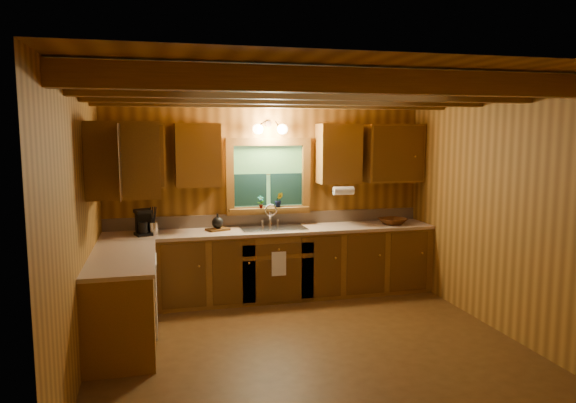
# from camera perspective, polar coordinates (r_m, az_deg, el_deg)

# --- Properties ---
(room) EXTENTS (4.20, 4.20, 4.20)m
(room) POSITION_cam_1_polar(r_m,az_deg,el_deg) (5.18, 2.13, -1.66)
(room) COLOR #4F3213
(room) RESTS_ON ground
(ceiling_beams) EXTENTS (4.20, 2.54, 0.18)m
(ceiling_beams) POSITION_cam_1_polar(r_m,az_deg,el_deg) (5.13, 2.20, 11.59)
(ceiling_beams) COLOR brown
(ceiling_beams) RESTS_ON room
(base_cabinets) EXTENTS (4.20, 2.22, 0.86)m
(base_cabinets) POSITION_cam_1_polar(r_m,az_deg,el_deg) (6.49, -5.32, -7.68)
(base_cabinets) COLOR brown
(base_cabinets) RESTS_ON ground
(countertop) EXTENTS (4.20, 2.24, 0.04)m
(countertop) POSITION_cam_1_polar(r_m,az_deg,el_deg) (6.39, -5.25, -3.76)
(countertop) COLOR tan
(countertop) RESTS_ON base_cabinets
(backsplash) EXTENTS (4.20, 0.02, 0.16)m
(backsplash) POSITION_cam_1_polar(r_m,az_deg,el_deg) (7.04, -2.13, -1.88)
(backsplash) COLOR tan
(backsplash) RESTS_ON room
(dishwasher_panel) EXTENTS (0.02, 0.60, 0.80)m
(dishwasher_panel) POSITION_cam_1_polar(r_m,az_deg,el_deg) (5.84, -14.04, -9.59)
(dishwasher_panel) COLOR white
(dishwasher_panel) RESTS_ON base_cabinets
(upper_cabinets) EXTENTS (4.19, 1.77, 0.78)m
(upper_cabinets) POSITION_cam_1_polar(r_m,az_deg,el_deg) (6.40, -6.28, 4.90)
(upper_cabinets) COLOR brown
(upper_cabinets) RESTS_ON room
(window) EXTENTS (1.12, 0.08, 1.00)m
(window) POSITION_cam_1_polar(r_m,az_deg,el_deg) (6.95, -2.12, 2.57)
(window) COLOR brown
(window) RESTS_ON room
(window_sill) EXTENTS (1.06, 0.14, 0.04)m
(window_sill) POSITION_cam_1_polar(r_m,az_deg,el_deg) (6.95, -2.02, -0.82)
(window_sill) COLOR brown
(window_sill) RESTS_ON room
(wall_sconce) EXTENTS (0.45, 0.21, 0.17)m
(wall_sconce) POSITION_cam_1_polar(r_m,az_deg,el_deg) (6.81, -1.93, 7.82)
(wall_sconce) COLOR black
(wall_sconce) RESTS_ON room
(paper_towel_roll) EXTENTS (0.27, 0.11, 0.11)m
(paper_towel_roll) POSITION_cam_1_polar(r_m,az_deg,el_deg) (6.89, 5.97, 1.16)
(paper_towel_roll) COLOR white
(paper_towel_roll) RESTS_ON upper_cabinets
(dish_towel) EXTENTS (0.18, 0.01, 0.30)m
(dish_towel) POSITION_cam_1_polar(r_m,az_deg,el_deg) (6.54, -0.99, -6.72)
(dish_towel) COLOR white
(dish_towel) RESTS_ON base_cabinets
(sink) EXTENTS (0.82, 0.48, 0.43)m
(sink) POSITION_cam_1_polar(r_m,az_deg,el_deg) (6.79, -1.63, -3.29)
(sink) COLOR silver
(sink) RESTS_ON countertop
(coffee_maker) EXTENTS (0.17, 0.22, 0.31)m
(coffee_maker) POSITION_cam_1_polar(r_m,az_deg,el_deg) (6.56, -15.33, -2.17)
(coffee_maker) COLOR black
(coffee_maker) RESTS_ON countertop
(utensil_crock) EXTENTS (0.12, 0.12, 0.34)m
(utensil_crock) POSITION_cam_1_polar(r_m,az_deg,el_deg) (6.57, -14.30, -2.74)
(utensil_crock) COLOR silver
(utensil_crock) RESTS_ON countertop
(cutting_board) EXTENTS (0.32, 0.27, 0.02)m
(cutting_board) POSITION_cam_1_polar(r_m,az_deg,el_deg) (6.71, -7.57, -2.99)
(cutting_board) COLOR #543312
(cutting_board) RESTS_ON countertop
(teakettle) EXTENTS (0.15, 0.15, 0.19)m
(teakettle) POSITION_cam_1_polar(r_m,az_deg,el_deg) (6.69, -7.59, -2.26)
(teakettle) COLOR black
(teakettle) RESTS_ON cutting_board
(wicker_basket) EXTENTS (0.42, 0.42, 0.09)m
(wicker_basket) POSITION_cam_1_polar(r_m,az_deg,el_deg) (7.20, 11.17, -2.11)
(wicker_basket) COLOR #48230C
(wicker_basket) RESTS_ON countertop
(potted_plant_left) EXTENTS (0.10, 0.08, 0.17)m
(potted_plant_left) POSITION_cam_1_polar(r_m,az_deg,el_deg) (6.88, -2.94, -0.05)
(potted_plant_left) COLOR #543312
(potted_plant_left) RESTS_ON window_sill
(potted_plant_right) EXTENTS (0.12, 0.10, 0.20)m
(potted_plant_right) POSITION_cam_1_polar(r_m,az_deg,el_deg) (6.96, -1.00, 0.18)
(potted_plant_right) COLOR #543312
(potted_plant_right) RESTS_ON window_sill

